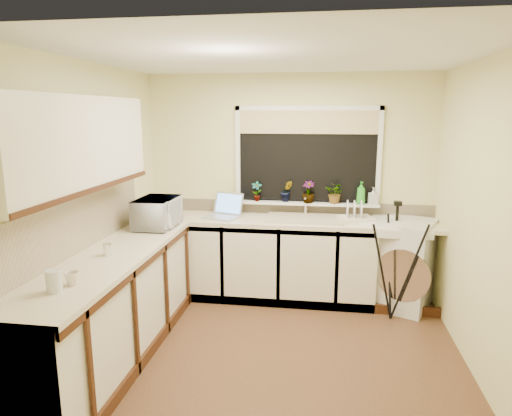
% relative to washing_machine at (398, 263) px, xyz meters
% --- Properties ---
extents(floor, '(3.20, 3.20, 0.00)m').
position_rel_washing_machine_xyz_m(floor, '(-1.20, -1.21, -0.46)').
color(floor, brown).
rests_on(floor, ground).
extents(ceiling, '(3.20, 3.20, 0.00)m').
position_rel_washing_machine_xyz_m(ceiling, '(-1.20, -1.21, 1.99)').
color(ceiling, white).
rests_on(ceiling, ground).
extents(wall_back, '(3.20, 0.00, 3.20)m').
position_rel_washing_machine_xyz_m(wall_back, '(-1.20, 0.29, 0.76)').
color(wall_back, beige).
rests_on(wall_back, ground).
extents(wall_front, '(3.20, 0.00, 3.20)m').
position_rel_washing_machine_xyz_m(wall_front, '(-1.20, -2.71, 0.76)').
color(wall_front, beige).
rests_on(wall_front, ground).
extents(wall_left, '(0.00, 3.00, 3.00)m').
position_rel_washing_machine_xyz_m(wall_left, '(-2.80, -1.21, 0.76)').
color(wall_left, beige).
rests_on(wall_left, ground).
extents(wall_right, '(0.00, 3.00, 3.00)m').
position_rel_washing_machine_xyz_m(wall_right, '(0.40, -1.21, 0.76)').
color(wall_right, beige).
rests_on(wall_right, ground).
extents(base_cabinet_back, '(2.55, 0.60, 0.86)m').
position_rel_washing_machine_xyz_m(base_cabinet_back, '(-1.52, -0.01, -0.03)').
color(base_cabinet_back, silver).
rests_on(base_cabinet_back, floor).
extents(base_cabinet_left, '(0.54, 2.40, 0.86)m').
position_rel_washing_machine_xyz_m(base_cabinet_left, '(-2.50, -1.51, -0.03)').
color(base_cabinet_left, silver).
rests_on(base_cabinet_left, floor).
extents(worktop_back, '(3.20, 0.60, 0.04)m').
position_rel_washing_machine_xyz_m(worktop_back, '(-1.20, -0.01, 0.42)').
color(worktop_back, beige).
rests_on(worktop_back, base_cabinet_back).
extents(worktop_left, '(0.60, 2.40, 0.04)m').
position_rel_washing_machine_xyz_m(worktop_left, '(-2.50, -1.51, 0.42)').
color(worktop_left, beige).
rests_on(worktop_left, base_cabinet_left).
extents(upper_cabinet, '(0.28, 1.90, 0.70)m').
position_rel_washing_machine_xyz_m(upper_cabinet, '(-2.64, -1.66, 1.34)').
color(upper_cabinet, silver).
rests_on(upper_cabinet, wall_left).
extents(splashback_left, '(0.02, 2.40, 0.45)m').
position_rel_washing_machine_xyz_m(splashback_left, '(-2.78, -1.51, 0.66)').
color(splashback_left, beige).
rests_on(splashback_left, wall_left).
extents(splashback_back, '(3.20, 0.02, 0.14)m').
position_rel_washing_machine_xyz_m(splashback_back, '(-1.20, 0.28, 0.51)').
color(splashback_back, beige).
rests_on(splashback_back, wall_back).
extents(window_glass, '(1.50, 0.02, 1.00)m').
position_rel_washing_machine_xyz_m(window_glass, '(-1.00, 0.28, 1.09)').
color(window_glass, black).
rests_on(window_glass, wall_back).
extents(window_blind, '(1.50, 0.02, 0.25)m').
position_rel_washing_machine_xyz_m(window_blind, '(-1.00, 0.25, 1.46)').
color(window_blind, tan).
rests_on(window_blind, wall_back).
extents(windowsill, '(1.60, 0.14, 0.03)m').
position_rel_washing_machine_xyz_m(windowsill, '(-1.00, 0.22, 0.57)').
color(windowsill, white).
rests_on(windowsill, wall_back).
extents(sink, '(0.82, 0.46, 0.03)m').
position_rel_washing_machine_xyz_m(sink, '(-1.00, -0.01, 0.45)').
color(sink, tan).
rests_on(sink, worktop_back).
extents(faucet, '(0.03, 0.03, 0.24)m').
position_rel_washing_machine_xyz_m(faucet, '(-1.00, 0.17, 0.56)').
color(faucet, silver).
rests_on(faucet, worktop_back).
extents(washing_machine, '(0.86, 0.84, 0.93)m').
position_rel_washing_machine_xyz_m(washing_machine, '(0.00, 0.00, 0.00)').
color(washing_machine, silver).
rests_on(washing_machine, floor).
extents(laptop, '(0.44, 0.43, 0.26)m').
position_rel_washing_machine_xyz_m(laptop, '(-1.88, -0.00, 0.51)').
color(laptop, '#ADACB4').
rests_on(laptop, worktop_back).
extents(kettle, '(0.15, 0.15, 0.19)m').
position_rel_washing_machine_xyz_m(kettle, '(-2.36, -0.68, 0.53)').
color(kettle, white).
rests_on(kettle, worktop_left).
extents(dish_rack, '(0.41, 0.35, 0.05)m').
position_rel_washing_machine_xyz_m(dish_rack, '(-0.46, -0.02, 0.46)').
color(dish_rack, beige).
rests_on(dish_rack, worktop_back).
extents(tripod, '(0.78, 0.78, 1.20)m').
position_rel_washing_machine_xyz_m(tripod, '(-0.10, -0.39, 0.14)').
color(tripod, black).
rests_on(tripod, floor).
extents(glass_jug, '(0.10, 0.10, 0.15)m').
position_rel_washing_machine_xyz_m(glass_jug, '(-2.49, -2.26, 0.51)').
color(glass_jug, silver).
rests_on(glass_jug, worktop_left).
extents(steel_jar, '(0.07, 0.07, 0.10)m').
position_rel_washing_machine_xyz_m(steel_jar, '(-2.51, -1.50, 0.49)').
color(steel_jar, silver).
rests_on(steel_jar, worktop_left).
extents(microwave, '(0.36, 0.53, 0.29)m').
position_rel_washing_machine_xyz_m(microwave, '(-2.44, -0.54, 0.58)').
color(microwave, white).
rests_on(microwave, worktop_left).
extents(plant_a, '(0.12, 0.08, 0.22)m').
position_rel_washing_machine_xyz_m(plant_a, '(-1.55, 0.18, 0.70)').
color(plant_a, '#999999').
rests_on(plant_a, windowsill).
extents(plant_b, '(0.16, 0.14, 0.24)m').
position_rel_washing_machine_xyz_m(plant_b, '(-1.21, 0.22, 0.71)').
color(plant_b, '#999999').
rests_on(plant_b, windowsill).
extents(plant_c, '(0.15, 0.15, 0.24)m').
position_rel_washing_machine_xyz_m(plant_c, '(-0.97, 0.18, 0.71)').
color(plant_c, '#999999').
rests_on(plant_c, windowsill).
extents(plant_d, '(0.26, 0.25, 0.23)m').
position_rel_washing_machine_xyz_m(plant_d, '(-0.68, 0.19, 0.70)').
color(plant_d, '#999999').
rests_on(plant_d, windowsill).
extents(soap_bottle_green, '(0.12, 0.12, 0.25)m').
position_rel_washing_machine_xyz_m(soap_bottle_green, '(-0.40, 0.19, 0.71)').
color(soap_bottle_green, green).
rests_on(soap_bottle_green, windowsill).
extents(soap_bottle_clear, '(0.11, 0.11, 0.18)m').
position_rel_washing_machine_xyz_m(soap_bottle_clear, '(-0.27, 0.20, 0.68)').
color(soap_bottle_clear, '#999999').
rests_on(soap_bottle_clear, windowsill).
extents(cup_back, '(0.11, 0.11, 0.09)m').
position_rel_washing_machine_xyz_m(cup_back, '(-0.06, 0.01, 0.48)').
color(cup_back, beige).
rests_on(cup_back, worktop_back).
extents(cup_left, '(0.13, 0.13, 0.09)m').
position_rel_washing_machine_xyz_m(cup_left, '(-2.44, -2.14, 0.48)').
color(cup_left, beige).
rests_on(cup_left, worktop_left).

